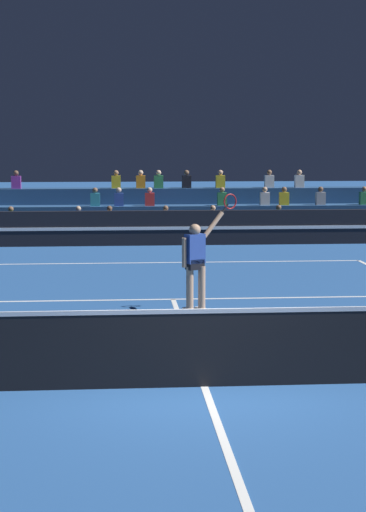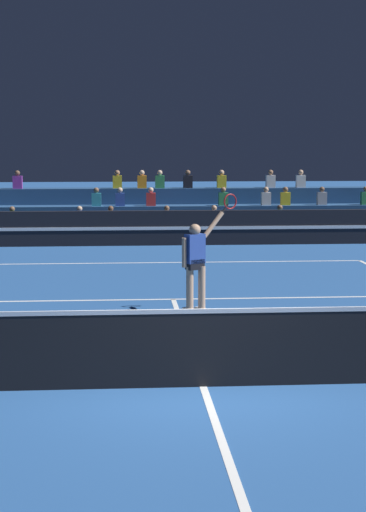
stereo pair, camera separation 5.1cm
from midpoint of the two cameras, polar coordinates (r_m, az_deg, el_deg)
ground_plane at (r=11.56m, az=1.30°, el=-8.70°), size 120.00×120.00×0.00m
court_lines at (r=11.56m, az=1.30°, el=-8.68°), size 11.10×23.90×0.01m
tennis_net at (r=11.42m, az=1.31°, el=-6.08°), size 12.00×0.10×1.10m
sponsor_banner_wall at (r=27.09m, az=-2.02°, el=1.88°), size 18.00×0.26×1.10m
bleacher_stand at (r=29.60m, az=-2.21°, el=2.57°), size 20.95×2.85×2.28m
tennis_player at (r=16.26m, az=0.81°, el=-0.40°), size 1.17×0.68×2.32m
tennis_ball at (r=15.68m, az=6.12°, el=-4.26°), size 0.07×0.07×0.07m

